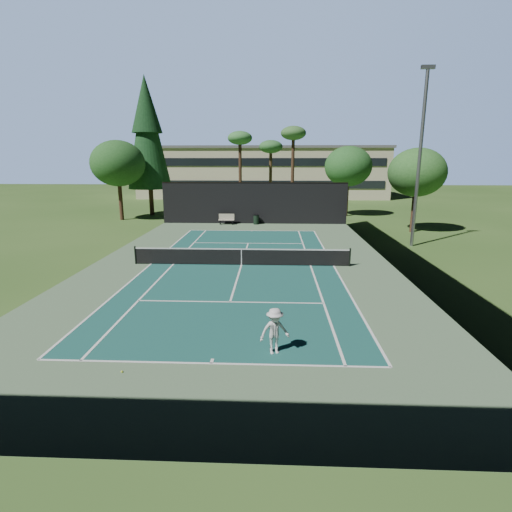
% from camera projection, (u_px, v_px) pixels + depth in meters
% --- Properties ---
extents(ground, '(160.00, 160.00, 0.00)m').
position_uv_depth(ground, '(241.00, 265.00, 23.85)').
color(ground, '#355921').
rests_on(ground, ground).
extents(apron_slab, '(18.00, 32.00, 0.01)m').
position_uv_depth(apron_slab, '(241.00, 265.00, 23.84)').
color(apron_slab, '#587753').
rests_on(apron_slab, ground).
extents(court_surface, '(10.97, 23.77, 0.01)m').
position_uv_depth(court_surface, '(241.00, 265.00, 23.84)').
color(court_surface, '#1A544D').
rests_on(court_surface, ground).
extents(court_lines, '(11.07, 23.87, 0.01)m').
position_uv_depth(court_lines, '(241.00, 265.00, 23.84)').
color(court_lines, white).
rests_on(court_lines, ground).
extents(tennis_net, '(12.90, 0.10, 1.10)m').
position_uv_depth(tennis_net, '(241.00, 256.00, 23.71)').
color(tennis_net, black).
rests_on(tennis_net, ground).
extents(fence, '(18.04, 32.05, 4.03)m').
position_uv_depth(fence, '(241.00, 232.00, 23.44)').
color(fence, black).
rests_on(fence, ground).
extents(player, '(1.13, 0.87, 1.55)m').
position_uv_depth(player, '(275.00, 331.00, 12.82)').
color(player, silver).
rests_on(player, ground).
extents(tennis_ball_a, '(0.07, 0.07, 0.07)m').
position_uv_depth(tennis_ball_a, '(122.00, 372.00, 11.79)').
color(tennis_ball_a, '#D0E333').
rests_on(tennis_ball_a, ground).
extents(tennis_ball_b, '(0.06, 0.06, 0.06)m').
position_uv_depth(tennis_ball_b, '(185.00, 250.00, 27.69)').
color(tennis_ball_b, gold).
rests_on(tennis_ball_b, ground).
extents(tennis_ball_c, '(0.08, 0.08, 0.08)m').
position_uv_depth(tennis_ball_c, '(273.00, 253.00, 26.83)').
color(tennis_ball_c, gold).
rests_on(tennis_ball_c, ground).
extents(tennis_ball_d, '(0.07, 0.07, 0.07)m').
position_uv_depth(tennis_ball_d, '(208.00, 248.00, 28.18)').
color(tennis_ball_d, gold).
rests_on(tennis_ball_d, ground).
extents(park_bench, '(1.50, 0.45, 1.02)m').
position_uv_depth(park_bench, '(226.00, 219.00, 38.79)').
color(park_bench, beige).
rests_on(park_bench, ground).
extents(trash_bin, '(0.56, 0.56, 0.95)m').
position_uv_depth(trash_bin, '(256.00, 219.00, 38.83)').
color(trash_bin, black).
rests_on(trash_bin, ground).
extents(pine_tree, '(4.80, 4.80, 15.00)m').
position_uv_depth(pine_tree, '(147.00, 128.00, 43.47)').
color(pine_tree, '#4A2D1F').
rests_on(pine_tree, ground).
extents(palm_a, '(2.80, 2.80, 9.32)m').
position_uv_depth(palm_a, '(240.00, 141.00, 45.31)').
color(palm_a, '#432B1C').
rests_on(palm_a, ground).
extents(palm_b, '(2.80, 2.80, 8.42)m').
position_uv_depth(palm_b, '(271.00, 149.00, 47.30)').
color(palm_b, '#49341F').
rests_on(palm_b, ground).
extents(palm_c, '(2.80, 2.80, 9.77)m').
position_uv_depth(palm_c, '(293.00, 137.00, 43.99)').
color(palm_c, '#452D1D').
rests_on(palm_c, ground).
extents(decid_tree_a, '(5.12, 5.12, 7.62)m').
position_uv_depth(decid_tree_a, '(348.00, 167.00, 43.52)').
color(decid_tree_a, '#47341E').
rests_on(decid_tree_a, ground).
extents(decid_tree_b, '(4.80, 4.80, 7.14)m').
position_uv_depth(decid_tree_b, '(417.00, 173.00, 33.72)').
color(decid_tree_b, '#4C3120').
rests_on(decid_tree_b, ground).
extents(decid_tree_c, '(5.44, 5.44, 8.09)m').
position_uv_depth(decid_tree_c, '(118.00, 164.00, 40.56)').
color(decid_tree_c, '#4E3021').
rests_on(decid_tree_c, ground).
extents(campus_building, '(40.50, 12.50, 8.30)m').
position_uv_depth(campus_building, '(263.00, 172.00, 67.51)').
color(campus_building, beige).
rests_on(campus_building, ground).
extents(light_pole, '(0.90, 0.25, 12.22)m').
position_uv_depth(light_pole, '(420.00, 155.00, 27.65)').
color(light_pole, gray).
rests_on(light_pole, ground).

